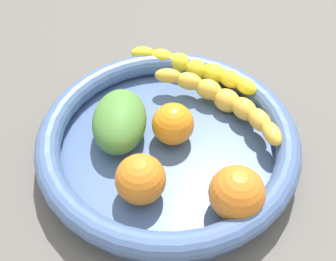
% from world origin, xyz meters
% --- Properties ---
extents(kitchen_counter, '(1.20, 1.20, 0.03)m').
position_xyz_m(kitchen_counter, '(0.00, 0.00, 0.01)').
color(kitchen_counter, '#5E5C58').
rests_on(kitchen_counter, ground).
extents(fruit_bowl, '(0.36, 0.36, 0.05)m').
position_xyz_m(fruit_bowl, '(0.00, 0.00, 0.06)').
color(fruit_bowl, '#49679F').
rests_on(fruit_bowl, kitchen_counter).
extents(banana_draped_left, '(0.11, 0.21, 0.05)m').
position_xyz_m(banana_draped_left, '(-0.10, -0.02, 0.08)').
color(banana_draped_left, yellow).
rests_on(banana_draped_left, fruit_bowl).
extents(banana_draped_right, '(0.14, 0.19, 0.04)m').
position_xyz_m(banana_draped_right, '(-0.10, -0.11, 0.07)').
color(banana_draped_right, yellow).
rests_on(banana_draped_right, fruit_bowl).
extents(orange_front, '(0.06, 0.06, 0.06)m').
position_xyz_m(orange_front, '(0.07, 0.06, 0.08)').
color(orange_front, orange).
rests_on(orange_front, fruit_bowl).
extents(orange_mid_left, '(0.07, 0.07, 0.07)m').
position_xyz_m(orange_mid_left, '(-0.03, 0.13, 0.08)').
color(orange_mid_left, orange).
rests_on(orange_mid_left, fruit_bowl).
extents(orange_mid_right, '(0.06, 0.06, 0.06)m').
position_xyz_m(orange_mid_right, '(-0.01, -0.01, 0.08)').
color(orange_mid_right, orange).
rests_on(orange_mid_right, fruit_bowl).
extents(mango_green, '(0.12, 0.14, 0.06)m').
position_xyz_m(mango_green, '(0.05, -0.05, 0.08)').
color(mango_green, '#508D3C').
rests_on(mango_green, fruit_bowl).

